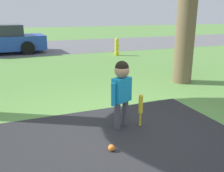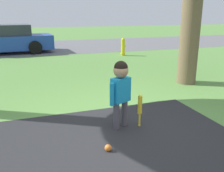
{
  "view_description": "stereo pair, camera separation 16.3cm",
  "coord_description": "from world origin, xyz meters",
  "px_view_note": "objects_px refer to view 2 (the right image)",
  "views": [
    {
      "loc": [
        -1.42,
        -3.16,
        1.75
      ],
      "look_at": [
        0.06,
        0.56,
        0.57
      ],
      "focal_mm": 40.0,
      "sensor_mm": 36.0,
      "label": 1
    },
    {
      "loc": [
        -1.27,
        -3.22,
        1.75
      ],
      "look_at": [
        0.06,
        0.56,
        0.57
      ],
      "focal_mm": 40.0,
      "sensor_mm": 36.0,
      "label": 2
    }
  ],
  "objects_px": {
    "baseball_bat": "(140,106)",
    "parked_car": "(2,40)",
    "sports_ball": "(108,148)",
    "child": "(121,85)",
    "fire_hydrant": "(123,47)"
  },
  "relations": [
    {
      "from": "sports_ball",
      "to": "fire_hydrant",
      "type": "relative_size",
      "value": 0.13
    },
    {
      "from": "sports_ball",
      "to": "parked_car",
      "type": "distance_m",
      "value": 9.59
    },
    {
      "from": "sports_ball",
      "to": "fire_hydrant",
      "type": "bearing_deg",
      "value": 66.77
    },
    {
      "from": "child",
      "to": "fire_hydrant",
      "type": "distance_m",
      "value": 6.98
    },
    {
      "from": "baseball_bat",
      "to": "parked_car",
      "type": "distance_m",
      "value": 9.21
    },
    {
      "from": "fire_hydrant",
      "to": "parked_car",
      "type": "bearing_deg",
      "value": 154.6
    },
    {
      "from": "sports_ball",
      "to": "child",
      "type": "bearing_deg",
      "value": 56.32
    },
    {
      "from": "baseball_bat",
      "to": "fire_hydrant",
      "type": "xyz_separation_m",
      "value": [
        2.33,
        6.54,
        0.01
      ]
    },
    {
      "from": "child",
      "to": "sports_ball",
      "type": "distance_m",
      "value": 0.99
    },
    {
      "from": "sports_ball",
      "to": "fire_hydrant",
      "type": "height_order",
      "value": "fire_hydrant"
    },
    {
      "from": "sports_ball",
      "to": "fire_hydrant",
      "type": "distance_m",
      "value": 7.71
    },
    {
      "from": "child",
      "to": "sports_ball",
      "type": "xyz_separation_m",
      "value": [
        -0.41,
        -0.62,
        -0.65
      ]
    },
    {
      "from": "sports_ball",
      "to": "fire_hydrant",
      "type": "xyz_separation_m",
      "value": [
        3.04,
        7.08,
        0.31
      ]
    },
    {
      "from": "parked_car",
      "to": "child",
      "type": "bearing_deg",
      "value": 100.32
    },
    {
      "from": "sports_ball",
      "to": "parked_car",
      "type": "xyz_separation_m",
      "value": [
        -1.83,
        9.39,
        0.55
      ]
    }
  ]
}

